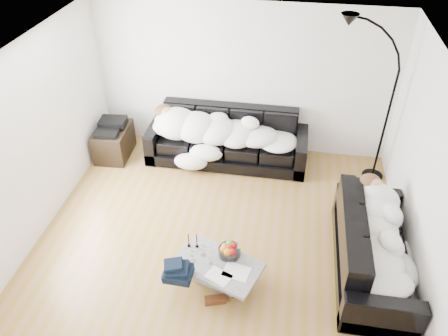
% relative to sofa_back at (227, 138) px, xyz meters
% --- Properties ---
extents(ground, '(5.00, 5.00, 0.00)m').
position_rel_sofa_back_xyz_m(ground, '(0.19, -1.77, -0.44)').
color(ground, olive).
rests_on(ground, ground).
extents(wall_back, '(5.00, 0.02, 2.60)m').
position_rel_sofa_back_xyz_m(wall_back, '(0.19, 0.48, 0.86)').
color(wall_back, silver).
rests_on(wall_back, ground).
extents(wall_left, '(0.02, 4.50, 2.60)m').
position_rel_sofa_back_xyz_m(wall_left, '(-2.31, -1.77, 0.86)').
color(wall_left, silver).
rests_on(wall_left, ground).
extents(wall_right, '(0.02, 4.50, 2.60)m').
position_rel_sofa_back_xyz_m(wall_right, '(2.69, -1.77, 0.86)').
color(wall_right, silver).
rests_on(wall_right, ground).
extents(ceiling, '(5.00, 5.00, 0.00)m').
position_rel_sofa_back_xyz_m(ceiling, '(0.19, -1.77, 2.16)').
color(ceiling, white).
rests_on(ceiling, ground).
extents(sofa_back, '(2.71, 0.94, 0.89)m').
position_rel_sofa_back_xyz_m(sofa_back, '(0.00, 0.00, 0.00)').
color(sofa_back, black).
rests_on(sofa_back, ground).
extents(sofa_right, '(0.89, 2.09, 0.84)m').
position_rel_sofa_back_xyz_m(sofa_right, '(2.23, -2.12, -0.02)').
color(sofa_right, black).
rests_on(sofa_right, ground).
extents(sleeper_back, '(2.29, 0.79, 0.46)m').
position_rel_sofa_back_xyz_m(sleeper_back, '(0.00, -0.05, 0.21)').
color(sleeper_back, white).
rests_on(sleeper_back, sofa_back).
extents(sleeper_right, '(0.75, 1.79, 0.44)m').
position_rel_sofa_back_xyz_m(sleeper_right, '(2.23, -2.12, 0.20)').
color(sleeper_right, white).
rests_on(sleeper_right, sofa_right).
extents(teal_cushion, '(0.42, 0.38, 0.20)m').
position_rel_sofa_back_xyz_m(teal_cushion, '(2.17, -1.47, 0.28)').
color(teal_cushion, '#0D5D44').
rests_on(teal_cushion, sofa_right).
extents(coffee_table, '(1.20, 0.94, 0.31)m').
position_rel_sofa_back_xyz_m(coffee_table, '(0.31, -2.64, -0.29)').
color(coffee_table, '#939699').
rests_on(coffee_table, ground).
extents(fruit_bowl, '(0.33, 0.33, 0.17)m').
position_rel_sofa_back_xyz_m(fruit_bowl, '(0.44, -2.47, -0.05)').
color(fruit_bowl, white).
rests_on(fruit_bowl, coffee_table).
extents(wine_glass_a, '(0.09, 0.09, 0.19)m').
position_rel_sofa_back_xyz_m(wine_glass_a, '(0.11, -2.54, -0.04)').
color(wine_glass_a, white).
rests_on(wine_glass_a, coffee_table).
extents(wine_glass_b, '(0.08, 0.08, 0.17)m').
position_rel_sofa_back_xyz_m(wine_glass_b, '(0.00, -2.65, -0.05)').
color(wine_glass_b, white).
rests_on(wine_glass_b, coffee_table).
extents(wine_glass_c, '(0.09, 0.09, 0.16)m').
position_rel_sofa_back_xyz_m(wine_glass_c, '(0.23, -2.65, -0.05)').
color(wine_glass_c, white).
rests_on(wine_glass_c, coffee_table).
extents(candle_left, '(0.05, 0.05, 0.22)m').
position_rel_sofa_back_xyz_m(candle_left, '(-0.10, -2.42, -0.03)').
color(candle_left, maroon).
rests_on(candle_left, coffee_table).
extents(candle_right, '(0.04, 0.04, 0.22)m').
position_rel_sofa_back_xyz_m(candle_right, '(0.00, -2.41, -0.02)').
color(candle_right, maroon).
rests_on(candle_right, coffee_table).
extents(newspaper_a, '(0.36, 0.30, 0.01)m').
position_rel_sofa_back_xyz_m(newspaper_a, '(0.56, -2.73, -0.13)').
color(newspaper_a, silver).
rests_on(newspaper_a, coffee_table).
extents(newspaper_b, '(0.36, 0.31, 0.01)m').
position_rel_sofa_back_xyz_m(newspaper_b, '(0.36, -2.84, -0.13)').
color(newspaper_b, silver).
rests_on(newspaper_b, coffee_table).
extents(navy_jacket, '(0.40, 0.36, 0.18)m').
position_rel_sofa_back_xyz_m(navy_jacket, '(-0.12, -2.88, 0.03)').
color(navy_jacket, black).
rests_on(navy_jacket, coffee_table).
extents(shoes, '(0.47, 0.36, 0.10)m').
position_rel_sofa_back_xyz_m(shoes, '(0.42, -2.91, -0.39)').
color(shoes, '#472311').
rests_on(shoes, ground).
extents(av_cabinet, '(0.57, 0.81, 0.54)m').
position_rel_sofa_back_xyz_m(av_cabinet, '(-1.98, -0.20, -0.17)').
color(av_cabinet, black).
rests_on(av_cabinet, ground).
extents(stereo, '(0.47, 0.38, 0.13)m').
position_rel_sofa_back_xyz_m(stereo, '(-1.98, -0.20, 0.16)').
color(stereo, black).
rests_on(stereo, av_cabinet).
extents(floor_lamp, '(0.87, 0.40, 2.33)m').
position_rel_sofa_back_xyz_m(floor_lamp, '(2.48, -0.09, 0.72)').
color(floor_lamp, black).
rests_on(floor_lamp, ground).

